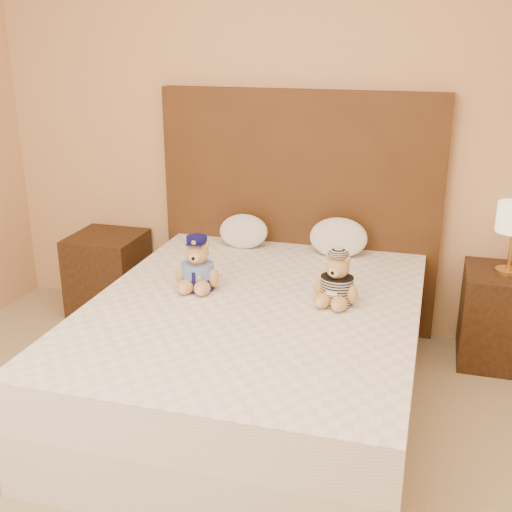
# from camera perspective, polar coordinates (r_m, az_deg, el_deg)

# --- Properties ---
(room_walls) EXTENTS (4.04, 4.52, 2.72)m
(room_walls) POSITION_cam_1_polar(r_m,az_deg,el_deg) (2.22, -5.90, 18.77)
(room_walls) COLOR tan
(room_walls) RESTS_ON ground
(bed) EXTENTS (1.60, 2.00, 0.55)m
(bed) POSITION_cam_1_polar(r_m,az_deg,el_deg) (3.31, -0.21, -8.57)
(bed) COLOR white
(bed) RESTS_ON ground
(headboard) EXTENTS (1.75, 0.08, 1.50)m
(headboard) POSITION_cam_1_polar(r_m,az_deg,el_deg) (4.05, 3.77, 3.94)
(headboard) COLOR #4C2E16
(headboard) RESTS_ON ground
(nightstand_left) EXTENTS (0.45, 0.45, 0.55)m
(nightstand_left) POSITION_cam_1_polar(r_m,az_deg,el_deg) (4.44, -12.96, -1.58)
(nightstand_left) COLOR #3C2513
(nightstand_left) RESTS_ON ground
(nightstand_right) EXTENTS (0.45, 0.45, 0.55)m
(nightstand_right) POSITION_cam_1_polar(r_m,az_deg,el_deg) (3.95, 21.00, -5.10)
(nightstand_right) COLOR #3C2513
(nightstand_right) RESTS_ON ground
(teddy_police) EXTENTS (0.26, 0.25, 0.28)m
(teddy_police) POSITION_cam_1_polar(r_m,az_deg,el_deg) (3.32, -5.22, -0.64)
(teddy_police) COLOR tan
(teddy_police) RESTS_ON bed
(teddy_prisoner) EXTENTS (0.28, 0.27, 0.27)m
(teddy_prisoner) POSITION_cam_1_polar(r_m,az_deg,el_deg) (3.16, 7.23, -2.01)
(teddy_prisoner) COLOR tan
(teddy_prisoner) RESTS_ON bed
(pillow_left) EXTENTS (0.31, 0.20, 0.22)m
(pillow_left) POSITION_cam_1_polar(r_m,az_deg,el_deg) (3.98, -1.12, 2.35)
(pillow_left) COLOR white
(pillow_left) RESTS_ON bed
(pillow_right) EXTENTS (0.35, 0.22, 0.24)m
(pillow_right) POSITION_cam_1_polar(r_m,az_deg,el_deg) (3.85, 7.34, 1.80)
(pillow_right) COLOR white
(pillow_right) RESTS_ON bed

